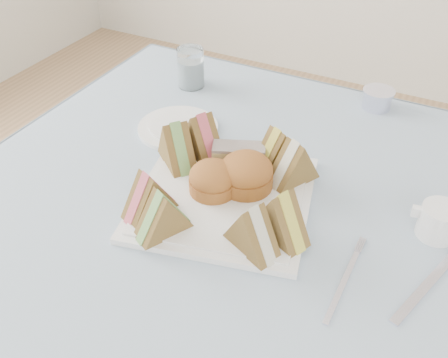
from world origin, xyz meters
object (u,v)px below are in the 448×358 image
at_px(serving_plate, 224,198).
at_px(creamer_jug, 439,222).
at_px(table, 227,319).
at_px(water_glass, 191,68).

relative_size(serving_plate, creamer_jug, 4.67).
bearing_deg(creamer_jug, table, -176.94).
bearing_deg(water_glass, serving_plate, -52.31).
distance_m(table, serving_plate, 0.38).
xyz_separation_m(water_glass, creamer_jug, (0.63, -0.27, -0.02)).
xyz_separation_m(table, water_glass, (-0.28, 0.34, 0.42)).
bearing_deg(serving_plate, water_glass, 114.79).
height_order(serving_plate, creamer_jug, creamer_jug).
bearing_deg(water_glass, creamer_jug, -23.21).
bearing_deg(table, water_glass, 128.91).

